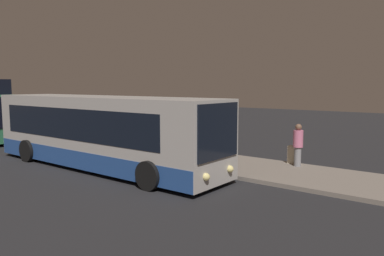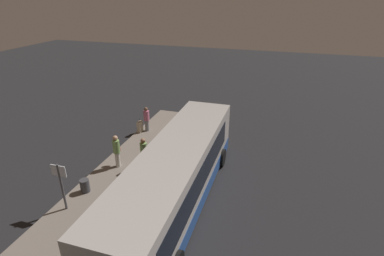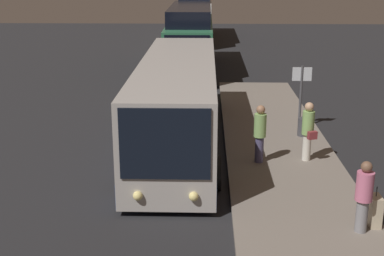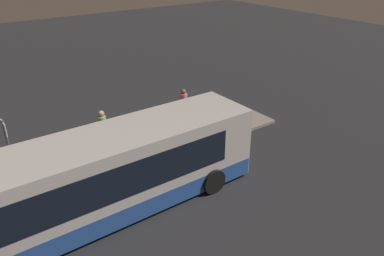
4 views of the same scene
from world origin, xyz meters
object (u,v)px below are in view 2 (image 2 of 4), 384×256
passenger_boarding (117,150)px  sign_post (61,181)px  bus_lead (176,178)px  trash_bin (85,186)px  passenger_waiting (144,152)px  passenger_with_bags (147,118)px  suitcase (140,127)px

passenger_boarding → sign_post: bearing=-115.7°
bus_lead → trash_bin: bearing=97.0°
passenger_waiting → passenger_with_bags: bearing=-107.8°
bus_lead → passenger_boarding: bearing=64.6°
passenger_waiting → sign_post: bearing=23.7°
sign_post → suitcase: bearing=2.8°
trash_bin → suitcase: bearing=3.9°
passenger_waiting → suitcase: size_ratio=1.85×
passenger_boarding → passenger_with_bags: size_ratio=1.09×
suitcase → sign_post: sign_post is taller
suitcase → passenger_waiting: bearing=-150.9°
suitcase → passenger_with_bags: bearing=-50.9°
bus_lead → passenger_with_bags: (6.62, 4.54, -0.39)m
suitcase → bus_lead: bearing=-142.0°
bus_lead → trash_bin: 4.60m
bus_lead → suitcase: 8.06m
bus_lead → passenger_boarding: (1.96, 4.12, -0.29)m
bus_lead → passenger_boarding: 4.57m
passenger_waiting → suitcase: bearing=-102.0°
suitcase → trash_bin: suitcase is taller
bus_lead → passenger_waiting: size_ratio=6.44×
suitcase → sign_post: bearing=-177.2°
passenger_boarding → suitcase: 4.47m
trash_bin → passenger_boarding: bearing=-7.8°
bus_lead → passenger_waiting: bus_lead is taller
passenger_boarding → trash_bin: (-2.50, 0.34, -0.69)m
bus_lead → suitcase: bus_lead is taller
passenger_with_bags → trash_bin: passenger_with_bags is taller
bus_lead → passenger_waiting: bearing=50.3°
passenger_with_bags → passenger_boarding: bearing=-139.8°
passenger_boarding → passenger_waiting: (0.21, -1.50, -0.02)m
passenger_with_bags → trash_bin: 7.19m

